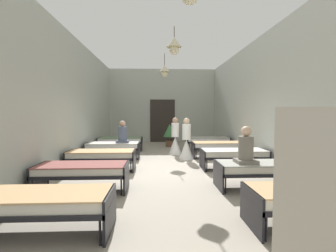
{
  "coord_description": "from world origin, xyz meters",
  "views": [
    {
      "loc": [
        -0.35,
        -7.25,
        1.67
      ],
      "look_at": [
        0.0,
        0.31,
        1.26
      ],
      "focal_mm": 26.83,
      "sensor_mm": 36.0,
      "label": 1
    }
  ],
  "objects_px": {
    "bed_left_row_0": "(42,202)",
    "bed_right_row_3": "(218,146)",
    "bed_right_row_2": "(234,154)",
    "nurse_mid_aisle": "(186,144)",
    "bed_right_row_0": "(315,198)",
    "nurse_near_aisle": "(175,141)",
    "bed_left_row_1": "(82,170)",
    "potted_plant": "(170,132)",
    "bed_left_row_3": "(113,146)",
    "patient_seated_secondary": "(246,149)",
    "bed_right_row_1": "(260,168)",
    "bed_right_row_4": "(207,140)",
    "bed_left_row_4": "(121,140)",
    "bed_left_row_2": "(102,155)",
    "patient_seated_primary": "(123,134)"
  },
  "relations": [
    {
      "from": "bed_left_row_3",
      "to": "patient_seated_primary",
      "type": "relative_size",
      "value": 2.37
    },
    {
      "from": "nurse_mid_aisle",
      "to": "bed_left_row_1",
      "type": "bearing_deg",
      "value": -119.27
    },
    {
      "from": "bed_right_row_1",
      "to": "bed_left_row_4",
      "type": "height_order",
      "value": "same"
    },
    {
      "from": "nurse_near_aisle",
      "to": "bed_left_row_1",
      "type": "bearing_deg",
      "value": 155.09
    },
    {
      "from": "bed_left_row_1",
      "to": "bed_right_row_2",
      "type": "bearing_deg",
      "value": 26.21
    },
    {
      "from": "bed_left_row_0",
      "to": "patient_seated_primary",
      "type": "xyz_separation_m",
      "value": [
        0.35,
        5.7,
        0.43
      ]
    },
    {
      "from": "bed_left_row_3",
      "to": "nurse_mid_aisle",
      "type": "bearing_deg",
      "value": -5.42
    },
    {
      "from": "bed_right_row_0",
      "to": "nurse_near_aisle",
      "type": "bearing_deg",
      "value": 103.33
    },
    {
      "from": "bed_left_row_2",
      "to": "nurse_mid_aisle",
      "type": "distance_m",
      "value": 3.13
    },
    {
      "from": "nurse_near_aisle",
      "to": "patient_seated_primary",
      "type": "distance_m",
      "value": 2.15
    },
    {
      "from": "bed_right_row_3",
      "to": "bed_right_row_1",
      "type": "bearing_deg",
      "value": -90.0
    },
    {
      "from": "bed_left_row_4",
      "to": "bed_right_row_2",
      "type": "bearing_deg",
      "value": -44.56
    },
    {
      "from": "bed_right_row_4",
      "to": "patient_seated_secondary",
      "type": "height_order",
      "value": "patient_seated_secondary"
    },
    {
      "from": "bed_right_row_2",
      "to": "bed_left_row_3",
      "type": "bearing_deg",
      "value": 153.79
    },
    {
      "from": "bed_right_row_2",
      "to": "patient_seated_secondary",
      "type": "bearing_deg",
      "value": -100.14
    },
    {
      "from": "bed_right_row_0",
      "to": "bed_left_row_4",
      "type": "distance_m",
      "value": 8.52
    },
    {
      "from": "bed_left_row_1",
      "to": "bed_right_row_1",
      "type": "bearing_deg",
      "value": 0.0
    },
    {
      "from": "bed_left_row_4",
      "to": "bed_left_row_2",
      "type": "bearing_deg",
      "value": -90.0
    },
    {
      "from": "bed_left_row_1",
      "to": "nurse_near_aisle",
      "type": "bearing_deg",
      "value": 63.04
    },
    {
      "from": "bed_right_row_0",
      "to": "nurse_mid_aisle",
      "type": "distance_m",
      "value": 5.58
    },
    {
      "from": "bed_left_row_0",
      "to": "nurse_near_aisle",
      "type": "distance_m",
      "value": 6.88
    },
    {
      "from": "bed_right_row_0",
      "to": "bed_left_row_1",
      "type": "relative_size",
      "value": 1.0
    },
    {
      "from": "potted_plant",
      "to": "bed_left_row_2",
      "type": "bearing_deg",
      "value": -114.08
    },
    {
      "from": "bed_right_row_1",
      "to": "nurse_mid_aisle",
      "type": "distance_m",
      "value": 3.75
    },
    {
      "from": "bed_right_row_0",
      "to": "bed_left_row_4",
      "type": "height_order",
      "value": "same"
    },
    {
      "from": "bed_left_row_1",
      "to": "bed_left_row_4",
      "type": "height_order",
      "value": "same"
    },
    {
      "from": "bed_left_row_1",
      "to": "bed_right_row_4",
      "type": "bearing_deg",
      "value": 55.9
    },
    {
      "from": "bed_left_row_0",
      "to": "bed_right_row_3",
      "type": "relative_size",
      "value": 1.0
    },
    {
      "from": "bed_left_row_1",
      "to": "bed_right_row_3",
      "type": "distance_m",
      "value": 5.42
    },
    {
      "from": "nurse_near_aisle",
      "to": "bed_right_row_4",
      "type": "bearing_deg",
      "value": -51.6
    },
    {
      "from": "bed_right_row_1",
      "to": "bed_right_row_4",
      "type": "distance_m",
      "value": 5.7
    },
    {
      "from": "bed_right_row_4",
      "to": "patient_seated_primary",
      "type": "height_order",
      "value": "patient_seated_primary"
    },
    {
      "from": "bed_left_row_3",
      "to": "bed_left_row_4",
      "type": "height_order",
      "value": "same"
    },
    {
      "from": "bed_left_row_0",
      "to": "bed_right_row_4",
      "type": "distance_m",
      "value": 8.52
    },
    {
      "from": "bed_right_row_2",
      "to": "bed_right_row_4",
      "type": "height_order",
      "value": "same"
    },
    {
      "from": "bed_left_row_0",
      "to": "bed_right_row_1",
      "type": "height_order",
      "value": "same"
    },
    {
      "from": "bed_left_row_4",
      "to": "bed_right_row_4",
      "type": "bearing_deg",
      "value": 0.0
    },
    {
      "from": "bed_left_row_1",
      "to": "potted_plant",
      "type": "distance_m",
      "value": 7.24
    },
    {
      "from": "bed_right_row_4",
      "to": "nurse_mid_aisle",
      "type": "distance_m",
      "value": 2.47
    },
    {
      "from": "bed_right_row_2",
      "to": "nurse_mid_aisle",
      "type": "relative_size",
      "value": 1.28
    },
    {
      "from": "bed_left_row_1",
      "to": "bed_left_row_3",
      "type": "xyz_separation_m",
      "value": [
        0.0,
        3.8,
        0.0
      ]
    },
    {
      "from": "potted_plant",
      "to": "bed_left_row_3",
      "type": "bearing_deg",
      "value": -125.85
    },
    {
      "from": "bed_right_row_0",
      "to": "potted_plant",
      "type": "height_order",
      "value": "potted_plant"
    },
    {
      "from": "bed_left_row_0",
      "to": "bed_right_row_0",
      "type": "distance_m",
      "value": 3.86
    },
    {
      "from": "bed_right_row_1",
      "to": "bed_right_row_4",
      "type": "bearing_deg",
      "value": 90.0
    },
    {
      "from": "nurse_near_aisle",
      "to": "patient_seated_primary",
      "type": "bearing_deg",
      "value": 113.41
    },
    {
      "from": "bed_left_row_0",
      "to": "bed_left_row_1",
      "type": "height_order",
      "value": "same"
    },
    {
      "from": "bed_left_row_2",
      "to": "patient_seated_primary",
      "type": "bearing_deg",
      "value": 79.55
    },
    {
      "from": "bed_left_row_1",
      "to": "nurse_mid_aisle",
      "type": "relative_size",
      "value": 1.28
    },
    {
      "from": "bed_right_row_3",
      "to": "nurse_mid_aisle",
      "type": "bearing_deg",
      "value": -168.2
    }
  ]
}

